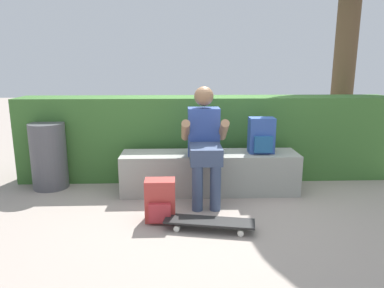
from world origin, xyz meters
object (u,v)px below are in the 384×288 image
bench_main (210,172)px  person_skater (204,140)px  backpack_on_ground (160,201)px  trash_bin (49,156)px  skateboard_near_person (209,222)px  backpack_on_bench (261,136)px

bench_main → person_skater: person_skater is taller
backpack_on_ground → person_skater: bearing=50.2°
bench_main → trash_bin: (-1.88, 0.22, 0.16)m
person_skater → skateboard_near_person: bearing=-90.6°
backpack_on_bench → trash_bin: (-2.46, 0.23, -0.27)m
bench_main → trash_bin: bearing=173.4°
skateboard_near_person → backpack_on_ground: 0.51m
skateboard_near_person → person_skater: bearing=89.4°
person_skater → skateboard_near_person: person_skater is taller
backpack_on_bench → bench_main: bearing=179.1°
person_skater → backpack_on_bench: person_skater is taller
backpack_on_ground → bench_main: bearing=55.1°
bench_main → person_skater: (-0.08, -0.21, 0.43)m
trash_bin → bench_main: bearing=-6.6°
bench_main → backpack_on_ground: bearing=-124.9°
person_skater → trash_bin: bearing=166.5°
backpack_on_bench → backpack_on_ground: size_ratio=1.00×
person_skater → trash_bin: size_ratio=1.56×
trash_bin → backpack_on_ground: bearing=-35.7°
backpack_on_bench → trash_bin: bearing=174.7°
bench_main → trash_bin: trash_bin is taller
trash_bin → skateboard_near_person: bearing=-33.5°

